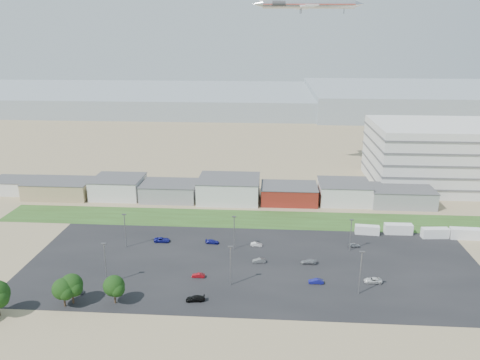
# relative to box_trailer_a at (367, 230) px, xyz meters

# --- Properties ---
(ground) EXTENTS (700.00, 700.00, 0.00)m
(ground) POSITION_rel_box_trailer_a_xyz_m (-39.01, -42.38, -1.35)
(ground) COLOR #8A7558
(ground) RESTS_ON ground
(parking_lot) EXTENTS (120.00, 50.00, 0.01)m
(parking_lot) POSITION_rel_box_trailer_a_xyz_m (-34.01, -22.38, -1.35)
(parking_lot) COLOR black
(parking_lot) RESTS_ON ground
(grass_strip) EXTENTS (160.00, 16.00, 0.02)m
(grass_strip) POSITION_rel_box_trailer_a_xyz_m (-39.01, 9.62, -1.34)
(grass_strip) COLOR #2F471A
(grass_strip) RESTS_ON ground
(hills_backdrop) EXTENTS (700.00, 200.00, 9.00)m
(hills_backdrop) POSITION_rel_box_trailer_a_xyz_m (0.99, 272.62, 3.15)
(hills_backdrop) COLOR gray
(hills_backdrop) RESTS_ON ground
(building_row) EXTENTS (170.00, 20.00, 8.00)m
(building_row) POSITION_rel_box_trailer_a_xyz_m (-56.01, 28.62, 2.65)
(building_row) COLOR silver
(building_row) RESTS_ON ground
(parking_garage) EXTENTS (80.00, 40.00, 25.00)m
(parking_garage) POSITION_rel_box_trailer_a_xyz_m (50.99, 52.62, 11.15)
(parking_garage) COLOR silver
(parking_garage) RESTS_ON ground
(box_trailer_a) EXTENTS (7.39, 2.93, 2.70)m
(box_trailer_a) POSITION_rel_box_trailer_a_xyz_m (0.00, 0.00, 0.00)
(box_trailer_a) COLOR silver
(box_trailer_a) RESTS_ON ground
(box_trailer_b) EXTENTS (8.37, 2.67, 3.13)m
(box_trailer_b) POSITION_rel_box_trailer_a_xyz_m (9.55, 0.89, 0.21)
(box_trailer_b) COLOR silver
(box_trailer_b) RESTS_ON ground
(box_trailer_c) EXTENTS (8.10, 3.19, 2.97)m
(box_trailer_c) POSITION_rel_box_trailer_a_xyz_m (19.84, -1.24, 0.13)
(box_trailer_c) COLOR silver
(box_trailer_c) RESTS_ON ground
(box_trailer_d) EXTENTS (8.75, 3.07, 3.24)m
(box_trailer_d) POSITION_rel_box_trailer_a_xyz_m (28.56, -1.46, 0.27)
(box_trailer_d) COLOR silver
(box_trailer_d) RESTS_ON ground
(tree_mid) EXTENTS (5.16, 5.16, 7.74)m
(tree_mid) POSITION_rel_box_trailer_a_xyz_m (-75.13, -45.43, 2.52)
(tree_mid) COLOR black
(tree_mid) RESTS_ON ground
(tree_right) EXTENTS (5.43, 5.43, 8.15)m
(tree_right) POSITION_rel_box_trailer_a_xyz_m (-73.82, -44.00, 2.72)
(tree_right) COLOR black
(tree_right) RESTS_ON ground
(tree_near) EXTENTS (5.14, 5.14, 7.71)m
(tree_near) POSITION_rel_box_trailer_a_xyz_m (-64.33, -43.32, 2.50)
(tree_near) COLOR black
(tree_near) RESTS_ON ground
(lightpole_front_l) EXTENTS (1.26, 0.52, 10.71)m
(lightpole_front_l) POSITION_rel_box_trailer_a_xyz_m (-69.18, -34.71, 4.00)
(lightpole_front_l) COLOR slate
(lightpole_front_l) RESTS_ON ground
(lightpole_front_m) EXTENTS (1.21, 0.50, 10.28)m
(lightpole_front_m) POSITION_rel_box_trailer_a_xyz_m (-38.91, -33.40, 3.79)
(lightpole_front_m) COLOR slate
(lightpole_front_m) RESTS_ON ground
(lightpole_front_r) EXTENTS (1.28, 0.53, 10.91)m
(lightpole_front_r) POSITION_rel_box_trailer_a_xyz_m (-8.48, -35.36, 4.10)
(lightpole_front_r) COLOR slate
(lightpole_front_r) RESTS_ON ground
(lightpole_back_l) EXTENTS (1.18, 0.49, 10.06)m
(lightpole_back_l) POSITION_rel_box_trailer_a_xyz_m (-70.73, -14.13, 3.68)
(lightpole_back_l) COLOR slate
(lightpole_back_l) RESTS_ON ground
(lightpole_back_m) EXTENTS (1.17, 0.49, 9.91)m
(lightpole_back_m) POSITION_rel_box_trailer_a_xyz_m (-39.66, -13.22, 3.60)
(lightpole_back_m) COLOR slate
(lightpole_back_m) RESTS_ON ground
(lightpole_back_r) EXTENTS (1.11, 0.46, 9.42)m
(lightpole_back_r) POSITION_rel_box_trailer_a_xyz_m (-7.07, -12.07, 3.36)
(lightpole_back_r) COLOR slate
(lightpole_back_r) RESTS_ON ground
(airliner) EXTENTS (46.50, 33.66, 13.05)m
(airliner) POSITION_rel_box_trailer_a_xyz_m (-16.25, 62.80, 68.65)
(airliner) COLOR silver
(parked_car_0) EXTENTS (4.40, 2.07, 1.22)m
(parked_car_0) POSITION_rel_box_trailer_a_xyz_m (-4.10, -29.85, -0.74)
(parked_car_0) COLOR silver
(parked_car_0) RESTS_ON ground
(parked_car_1) EXTENTS (3.65, 1.30, 1.20)m
(parked_car_1) POSITION_rel_box_trailer_a_xyz_m (-18.11, -31.27, -0.75)
(parked_car_1) COLOR navy
(parked_car_1) RESTS_ON ground
(parked_car_3) EXTENTS (4.54, 2.29, 1.26)m
(parked_car_3) POSITION_rel_box_trailer_a_xyz_m (-46.33, -41.18, -0.72)
(parked_car_3) COLOR black
(parked_car_3) RESTS_ON ground
(parked_car_4) EXTENTS (3.32, 1.21, 1.09)m
(parked_car_4) POSITION_rel_box_trailer_a_xyz_m (-47.34, -30.30, -0.81)
(parked_car_4) COLOR maroon
(parked_car_4) RESTS_ON ground
(parked_car_6) EXTENTS (4.06, 1.89, 1.15)m
(parked_car_6) POSITION_rel_box_trailer_a_xyz_m (-46.39, -10.13, -0.78)
(parked_car_6) COLOR navy
(parked_car_6) RESTS_ON ground
(parked_car_7) EXTENTS (3.68, 1.67, 1.17)m
(parked_car_7) POSITION_rel_box_trailer_a_xyz_m (-32.36, -21.20, -0.77)
(parked_car_7) COLOR #595B5E
(parked_car_7) RESTS_ON ground
(parked_car_8) EXTENTS (3.56, 1.69, 1.17)m
(parked_car_8) POSITION_rel_box_trailer_a_xyz_m (-5.47, -9.73, -0.77)
(parked_car_8) COLOR #A5A5AA
(parked_car_8) RESTS_ON ground
(parked_car_9) EXTENTS (4.71, 2.24, 1.30)m
(parked_car_9) POSITION_rel_box_trailer_a_xyz_m (-61.30, -10.05, -0.70)
(parked_car_9) COLOR navy
(parked_car_9) RESTS_ON ground
(parked_car_10) EXTENTS (4.62, 2.14, 1.31)m
(parked_car_10) POSITION_rel_box_trailer_a_xyz_m (-75.31, -40.03, -0.70)
(parked_car_10) COLOR #595B5E
(parked_car_10) RESTS_ON ground
(parked_car_11) EXTENTS (3.39, 1.35, 1.10)m
(parked_car_11) POSITION_rel_box_trailer_a_xyz_m (-33.41, -11.06, -0.80)
(parked_car_11) COLOR silver
(parked_car_11) RESTS_ON ground
(parked_car_12) EXTENTS (4.21, 1.74, 1.22)m
(parked_car_12) POSITION_rel_box_trailer_a_xyz_m (-19.26, -20.95, -0.74)
(parked_car_12) COLOR #A5A5AA
(parked_car_12) RESTS_ON ground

